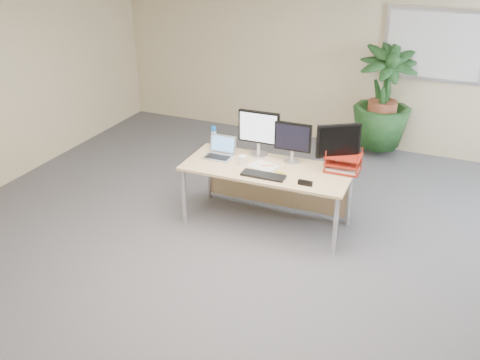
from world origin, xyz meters
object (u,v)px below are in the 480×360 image
at_px(floor_plant, 383,105).
at_px(monitor_right, 293,140).
at_px(desk, 270,176).
at_px(monitor_left, 259,131).
at_px(laptop, 220,151).

distance_m(floor_plant, monitor_right, 2.26).
bearing_deg(monitor_right, desk, -144.48).
distance_m(monitor_left, monitor_right, 0.40).
distance_m(monitor_right, laptop, 0.82).
height_order(desk, monitor_left, monitor_left).
relative_size(floor_plant, laptop, 4.81).
relative_size(monitor_right, laptop, 1.43).
height_order(floor_plant, monitor_left, floor_plant).
bearing_deg(desk, monitor_right, 35.52).
distance_m(floor_plant, laptop, 2.71).
xyz_separation_m(floor_plant, monitor_left, (-0.98, -2.16, 0.23)).
bearing_deg(desk, laptop, -177.89).
height_order(desk, laptop, laptop).
height_order(monitor_left, laptop, monitor_left).
xyz_separation_m(desk, monitor_left, (-0.20, 0.16, 0.44)).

